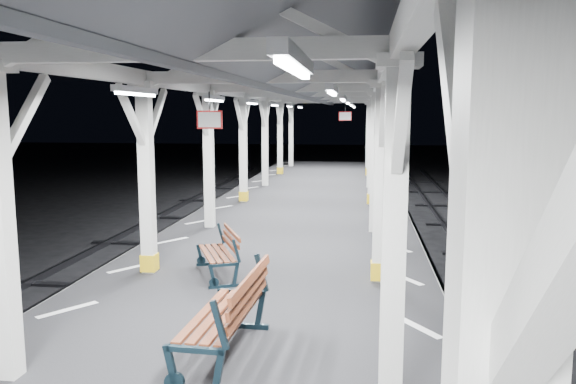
# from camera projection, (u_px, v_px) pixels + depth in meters

# --- Properties ---
(platform) EXTENTS (6.00, 50.00, 1.00)m
(platform) POSITION_uv_depth(u_px,v_px,m) (236.00, 353.00, 7.78)
(platform) COLOR black
(platform) RESTS_ON ground
(hazard_stripes_left) EXTENTS (1.00, 48.00, 0.01)m
(hazard_stripes_left) POSITION_uv_depth(u_px,v_px,m) (68.00, 310.00, 8.03)
(hazard_stripes_left) COLOR silver
(hazard_stripes_left) RESTS_ON platform
(hazard_stripes_right) EXTENTS (1.00, 48.00, 0.01)m
(hazard_stripes_right) POSITION_uv_depth(u_px,v_px,m) (417.00, 327.00, 7.39)
(hazard_stripes_right) COLOR silver
(hazard_stripes_right) RESTS_ON platform
(canopy) EXTENTS (5.40, 49.00, 4.65)m
(canopy) POSITION_uv_depth(u_px,v_px,m) (231.00, 53.00, 7.20)
(canopy) COLOR silver
(canopy) RESTS_ON platform
(bench_near) EXTENTS (0.80, 1.92, 1.02)m
(bench_near) POSITION_uv_depth(u_px,v_px,m) (232.00, 313.00, 6.37)
(bench_near) COLOR black
(bench_near) RESTS_ON platform
(bench_mid) EXTENTS (1.09, 1.56, 0.80)m
(bench_mid) POSITION_uv_depth(u_px,v_px,m) (222.00, 251.00, 9.68)
(bench_mid) COLOR black
(bench_mid) RESTS_ON platform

